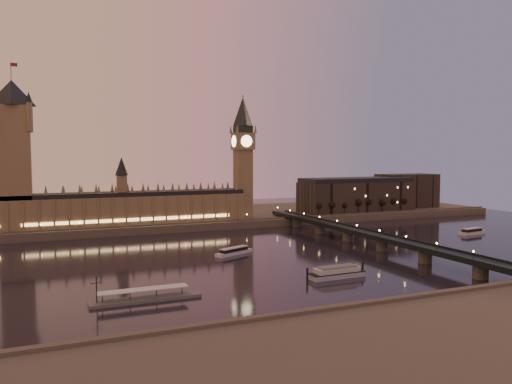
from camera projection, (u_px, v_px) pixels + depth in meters
ground at (233, 257)px, 291.97m from camera, size 700.00×700.00×0.00m
far_embankment at (201, 217)px, 454.92m from camera, size 560.00×130.00×6.00m
palace_of_westminster at (130, 204)px, 385.82m from camera, size 180.00×26.62×52.00m
victoria_tower at (14, 146)px, 351.46m from camera, size 31.68×31.68×118.00m
big_ben at (243, 150)px, 419.35m from camera, size 17.68×17.68×104.00m
westminster_bridge at (364, 237)px, 327.24m from camera, size 13.20×260.00×15.30m
city_block at (374, 193)px, 486.46m from camera, size 155.00×45.00×34.00m
bare_tree_0 at (319, 206)px, 438.00m from camera, size 5.92×5.92×12.05m
bare_tree_1 at (332, 205)px, 443.23m from camera, size 5.92×5.92×12.05m
bare_tree_2 at (345, 205)px, 448.47m from camera, size 5.92×5.92×12.05m
bare_tree_3 at (357, 204)px, 453.70m from camera, size 5.92×5.92×12.05m
bare_tree_4 at (370, 203)px, 458.94m from camera, size 5.92×5.92×12.05m
bare_tree_5 at (382, 203)px, 464.18m from camera, size 5.92×5.92×12.05m
bare_tree_6 at (393, 202)px, 469.41m from camera, size 5.92×5.92×12.05m
bare_tree_7 at (405, 202)px, 474.65m from camera, size 5.92×5.92×12.05m
cruise_boat_a at (234, 251)px, 298.77m from camera, size 26.50×16.32×4.25m
cruise_boat_c at (472, 232)px, 374.91m from camera, size 23.76×9.22×4.63m
moored_barge at (337, 272)px, 242.08m from camera, size 33.03×8.88×6.06m
pontoon_pier at (146, 298)px, 203.52m from camera, size 44.95×7.49×11.99m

